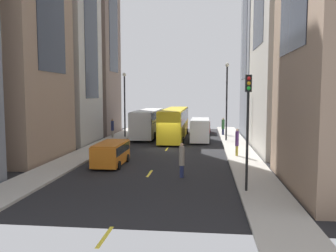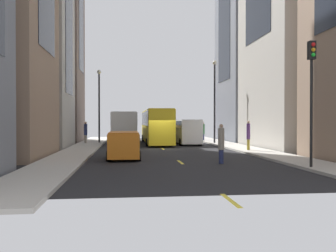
{
  "view_description": "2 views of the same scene",
  "coord_description": "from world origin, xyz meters",
  "px_view_note": "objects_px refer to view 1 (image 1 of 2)",
  "views": [
    {
      "loc": [
        3.72,
        -33.3,
        5.37
      ],
      "look_at": [
        -0.25,
        3.37,
        1.95
      ],
      "focal_mm": 37.21,
      "sensor_mm": 36.0,
      "label": 1
    },
    {
      "loc": [
        -3.13,
        -31.88,
        2.41
      ],
      "look_at": [
        0.61,
        1.46,
        1.98
      ],
      "focal_mm": 39.49,
      "sensor_mm": 36.0,
      "label": 2
    }
  ],
  "objects_px": {
    "pedestrian_waiting_curb": "(237,141)",
    "pedestrian_crossing_mid": "(112,128)",
    "traffic_light_near_corner": "(248,111)",
    "pedestrian_crossing_near": "(223,126)",
    "pedestrian_walking_far": "(182,159)",
    "car_red_0": "(203,126)",
    "car_orange_1": "(111,152)",
    "streetcar_yellow": "(175,121)",
    "delivery_van_white": "(200,128)",
    "city_bus_white": "(148,121)"
  },
  "relations": [
    {
      "from": "pedestrian_crossing_mid",
      "to": "pedestrian_walking_far",
      "type": "height_order",
      "value": "pedestrian_crossing_mid"
    },
    {
      "from": "city_bus_white",
      "to": "pedestrian_crossing_near",
      "type": "xyz_separation_m",
      "value": [
        9.35,
        1.93,
        -0.73
      ]
    },
    {
      "from": "traffic_light_near_corner",
      "to": "city_bus_white",
      "type": "bearing_deg",
      "value": 111.15
    },
    {
      "from": "pedestrian_waiting_curb",
      "to": "pedestrian_crossing_mid",
      "type": "xyz_separation_m",
      "value": [
        -13.77,
        11.11,
        -0.07
      ]
    },
    {
      "from": "pedestrian_crossing_mid",
      "to": "pedestrian_crossing_near",
      "type": "distance_m",
      "value": 14.0
    },
    {
      "from": "car_red_0",
      "to": "traffic_light_near_corner",
      "type": "xyz_separation_m",
      "value": [
        2.54,
        -29.0,
        3.45
      ]
    },
    {
      "from": "pedestrian_crossing_near",
      "to": "traffic_light_near_corner",
      "type": "distance_m",
      "value": 26.25
    },
    {
      "from": "delivery_van_white",
      "to": "pedestrian_crossing_near",
      "type": "distance_m",
      "value": 6.51
    },
    {
      "from": "delivery_van_white",
      "to": "car_red_0",
      "type": "height_order",
      "value": "delivery_van_white"
    },
    {
      "from": "city_bus_white",
      "to": "pedestrian_crossing_near",
      "type": "bearing_deg",
      "value": 11.64
    },
    {
      "from": "city_bus_white",
      "to": "delivery_van_white",
      "type": "xyz_separation_m",
      "value": [
        6.51,
        -3.93,
        -0.49
      ]
    },
    {
      "from": "delivery_van_white",
      "to": "pedestrian_crossing_mid",
      "type": "bearing_deg",
      "value": 171.05
    },
    {
      "from": "car_red_0",
      "to": "traffic_light_near_corner",
      "type": "relative_size",
      "value": 0.73
    },
    {
      "from": "delivery_van_white",
      "to": "pedestrian_waiting_curb",
      "type": "xyz_separation_m",
      "value": [
        3.25,
        -9.46,
        -0.12
      ]
    },
    {
      "from": "car_orange_1",
      "to": "pedestrian_walking_far",
      "type": "bearing_deg",
      "value": -30.34
    },
    {
      "from": "city_bus_white",
      "to": "pedestrian_crossing_mid",
      "type": "xyz_separation_m",
      "value": [
        -4.01,
        -2.27,
        -0.68
      ]
    },
    {
      "from": "pedestrian_crossing_mid",
      "to": "delivery_van_white",
      "type": "bearing_deg",
      "value": -124.28
    },
    {
      "from": "delivery_van_white",
      "to": "pedestrian_crossing_mid",
      "type": "distance_m",
      "value": 10.65
    },
    {
      "from": "pedestrian_crossing_mid",
      "to": "pedestrian_walking_far",
      "type": "distance_m",
      "value": 20.99
    },
    {
      "from": "car_orange_1",
      "to": "pedestrian_walking_far",
      "type": "distance_m",
      "value": 6.43
    },
    {
      "from": "city_bus_white",
      "to": "car_orange_1",
      "type": "bearing_deg",
      "value": -89.78
    },
    {
      "from": "car_red_0",
      "to": "pedestrian_waiting_curb",
      "type": "bearing_deg",
      "value": -80.77
    },
    {
      "from": "streetcar_yellow",
      "to": "pedestrian_waiting_curb",
      "type": "distance_m",
      "value": 13.69
    },
    {
      "from": "delivery_van_white",
      "to": "pedestrian_waiting_curb",
      "type": "relative_size",
      "value": 2.48
    },
    {
      "from": "traffic_light_near_corner",
      "to": "pedestrian_crossing_mid",
      "type": "bearing_deg",
      "value": 121.4
    },
    {
      "from": "delivery_van_white",
      "to": "car_orange_1",
      "type": "distance_m",
      "value": 15.19
    },
    {
      "from": "city_bus_white",
      "to": "pedestrian_waiting_curb",
      "type": "distance_m",
      "value": 16.58
    },
    {
      "from": "streetcar_yellow",
      "to": "car_red_0",
      "type": "relative_size",
      "value": 3.23
    },
    {
      "from": "delivery_van_white",
      "to": "car_orange_1",
      "type": "xyz_separation_m",
      "value": [
        -6.44,
        -13.75,
        -0.49
      ]
    },
    {
      "from": "car_red_0",
      "to": "pedestrian_walking_far",
      "type": "xyz_separation_m",
      "value": [
        -1.18,
        -25.79,
        0.19
      ]
    },
    {
      "from": "traffic_light_near_corner",
      "to": "pedestrian_waiting_curb",
      "type": "bearing_deg",
      "value": 87.74
    },
    {
      "from": "pedestrian_waiting_curb",
      "to": "pedestrian_walking_far",
      "type": "relative_size",
      "value": 1.02
    },
    {
      "from": "delivery_van_white",
      "to": "city_bus_white",
      "type": "bearing_deg",
      "value": 148.89
    },
    {
      "from": "traffic_light_near_corner",
      "to": "pedestrian_crossing_near",
      "type": "bearing_deg",
      "value": 89.97
    },
    {
      "from": "streetcar_yellow",
      "to": "car_orange_1",
      "type": "height_order",
      "value": "streetcar_yellow"
    },
    {
      "from": "city_bus_white",
      "to": "pedestrian_walking_far",
      "type": "height_order",
      "value": "city_bus_white"
    },
    {
      "from": "pedestrian_waiting_curb",
      "to": "pedestrian_walking_far",
      "type": "bearing_deg",
      "value": -155.04
    },
    {
      "from": "pedestrian_waiting_curb",
      "to": "car_orange_1",
      "type": "bearing_deg",
      "value": 167.68
    },
    {
      "from": "streetcar_yellow",
      "to": "pedestrian_waiting_curb",
      "type": "height_order",
      "value": "streetcar_yellow"
    },
    {
      "from": "car_orange_1",
      "to": "traffic_light_near_corner",
      "type": "distance_m",
      "value": 11.8
    },
    {
      "from": "streetcar_yellow",
      "to": "pedestrian_waiting_curb",
      "type": "bearing_deg",
      "value": -62.42
    },
    {
      "from": "car_red_0",
      "to": "pedestrian_waiting_curb",
      "type": "distance_m",
      "value": 18.49
    },
    {
      "from": "car_orange_1",
      "to": "traffic_light_near_corner",
      "type": "bearing_deg",
      "value": -34.87
    },
    {
      "from": "city_bus_white",
      "to": "pedestrian_crossing_near",
      "type": "relative_size",
      "value": 5.44
    },
    {
      "from": "pedestrian_crossing_near",
      "to": "streetcar_yellow",
      "type": "bearing_deg",
      "value": -99.21
    },
    {
      "from": "pedestrian_walking_far",
      "to": "traffic_light_near_corner",
      "type": "relative_size",
      "value": 0.36
    },
    {
      "from": "delivery_van_white",
      "to": "pedestrian_waiting_curb",
      "type": "distance_m",
      "value": 10.0
    },
    {
      "from": "pedestrian_waiting_curb",
      "to": "traffic_light_near_corner",
      "type": "bearing_deg",
      "value": -128.49
    },
    {
      "from": "pedestrian_walking_far",
      "to": "pedestrian_crossing_mid",
      "type": "bearing_deg",
      "value": 179.97
    },
    {
      "from": "city_bus_white",
      "to": "delivery_van_white",
      "type": "distance_m",
      "value": 7.62
    }
  ]
}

